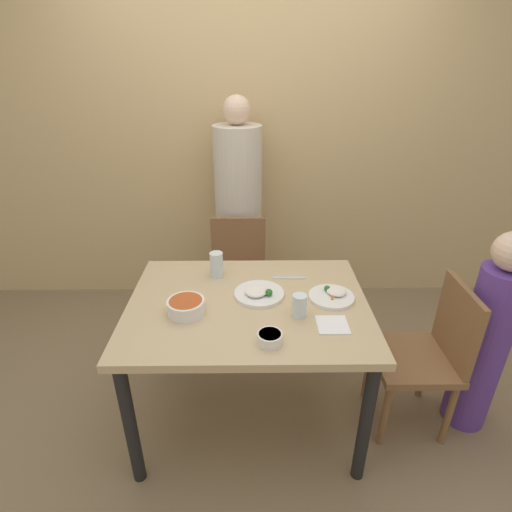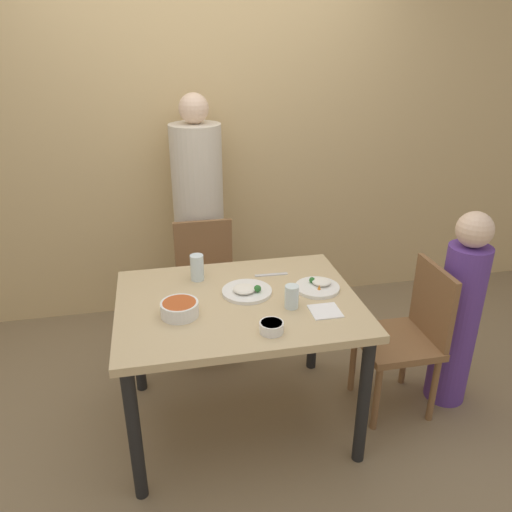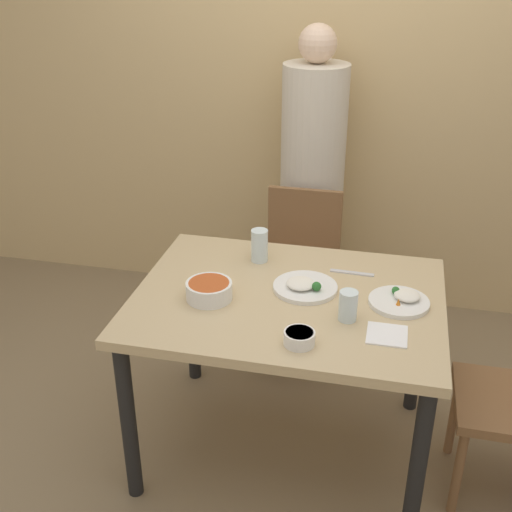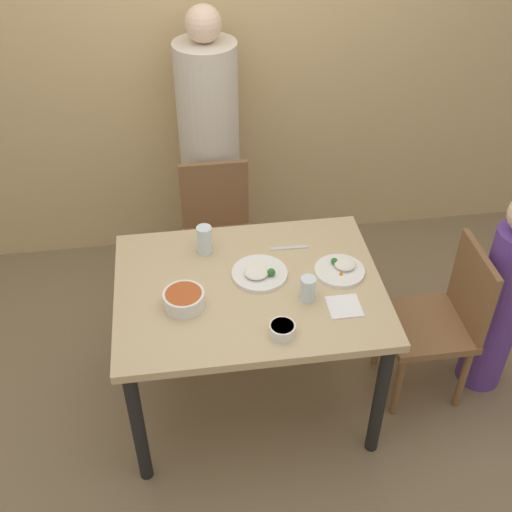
{
  "view_description": "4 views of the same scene",
  "coord_description": "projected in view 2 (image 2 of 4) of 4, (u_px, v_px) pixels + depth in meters",
  "views": [
    {
      "loc": [
        0.02,
        -1.66,
        1.85
      ],
      "look_at": [
        0.04,
        0.02,
        1.0
      ],
      "focal_mm": 28.0,
      "sensor_mm": 36.0,
      "label": 1
    },
    {
      "loc": [
        -0.35,
        -2.13,
        1.96
      ],
      "look_at": [
        0.1,
        0.06,
        0.96
      ],
      "focal_mm": 35.0,
      "sensor_mm": 36.0,
      "label": 2
    },
    {
      "loc": [
        0.36,
        -2.11,
        2.01
      ],
      "look_at": [
        -0.14,
        0.05,
        0.89
      ],
      "focal_mm": 45.0,
      "sensor_mm": 36.0,
      "label": 3
    },
    {
      "loc": [
        -0.27,
        -2.1,
        2.65
      ],
      "look_at": [
        0.03,
        -0.02,
        0.94
      ],
      "focal_mm": 45.0,
      "sensor_mm": 36.0,
      "label": 4
    }
  ],
  "objects": [
    {
      "name": "fork_steel",
      "position": [
        271.0,
        275.0,
        2.71
      ],
      "size": [
        0.18,
        0.03,
        0.01
      ],
      "color": "silver",
      "rests_on": "dining_table"
    },
    {
      "name": "napkin_folded",
      "position": [
        325.0,
        311.0,
        2.35
      ],
      "size": [
        0.14,
        0.14,
        0.01
      ],
      "color": "white",
      "rests_on": "dining_table"
    },
    {
      "name": "bowl_rice_small",
      "position": [
        272.0,
        327.0,
        2.19
      ],
      "size": [
        0.11,
        0.11,
        0.05
      ],
      "color": "white",
      "rests_on": "dining_table"
    },
    {
      "name": "plate_rice_child",
      "position": [
        318.0,
        286.0,
        2.56
      ],
      "size": [
        0.23,
        0.23,
        0.05
      ],
      "color": "white",
      "rests_on": "dining_table"
    },
    {
      "name": "plate_rice_adult",
      "position": [
        247.0,
        291.0,
        2.51
      ],
      "size": [
        0.25,
        0.25,
        0.05
      ],
      "color": "white",
      "rests_on": "dining_table"
    },
    {
      "name": "ground_plane",
      "position": [
        240.0,
        420.0,
        2.77
      ],
      "size": [
        10.0,
        10.0,
        0.0
      ],
      "primitive_type": "plane",
      "color": "#847051"
    },
    {
      "name": "wall_back",
      "position": [
        202.0,
        129.0,
        3.47
      ],
      "size": [
        10.0,
        0.06,
        2.7
      ],
      "color": "tan",
      "rests_on": "ground_plane"
    },
    {
      "name": "chair_adult_spot",
      "position": [
        207.0,
        283.0,
        3.26
      ],
      "size": [
        0.4,
        0.4,
        0.86
      ],
      "color": "brown",
      "rests_on": "ground_plane"
    },
    {
      "name": "glass_water_tall",
      "position": [
        197.0,
        268.0,
        2.63
      ],
      "size": [
        0.07,
        0.07,
        0.14
      ],
      "color": "silver",
      "rests_on": "dining_table"
    },
    {
      "name": "person_adult",
      "position": [
        199.0,
        224.0,
        3.46
      ],
      "size": [
        0.34,
        0.34,
        1.63
      ],
      "color": "beige",
      "rests_on": "ground_plane"
    },
    {
      "name": "glass_water_short",
      "position": [
        292.0,
        297.0,
        2.37
      ],
      "size": [
        0.07,
        0.07,
        0.11
      ],
      "color": "silver",
      "rests_on": "dining_table"
    },
    {
      "name": "bowl_curry",
      "position": [
        180.0,
        309.0,
        2.31
      ],
      "size": [
        0.18,
        0.18,
        0.07
      ],
      "color": "white",
      "rests_on": "dining_table"
    },
    {
      "name": "dining_table",
      "position": [
        238.0,
        317.0,
        2.5
      ],
      "size": [
        1.18,
        0.9,
        0.76
      ],
      "color": "tan",
      "rests_on": "ground_plane"
    },
    {
      "name": "chair_child_spot",
      "position": [
        408.0,
        333.0,
        2.71
      ],
      "size": [
        0.4,
        0.4,
        0.86
      ],
      "rotation": [
        0.0,
        0.0,
        -1.57
      ],
      "color": "brown",
      "rests_on": "ground_plane"
    },
    {
      "name": "person_child",
      "position": [
        458.0,
        315.0,
        2.73
      ],
      "size": [
        0.23,
        0.23,
        1.15
      ],
      "color": "#5B3893",
      "rests_on": "ground_plane"
    }
  ]
}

